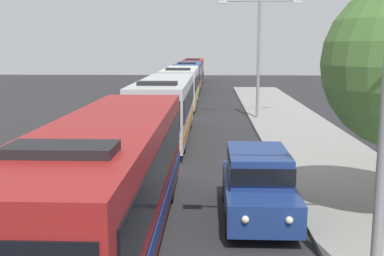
{
  "coord_description": "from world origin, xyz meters",
  "views": [
    {
      "loc": [
        1.09,
        0.73,
        4.75
      ],
      "look_at": [
        0.45,
        16.5,
        2.02
      ],
      "focal_mm": 44.36,
      "sensor_mm": 36.0,
      "label": 1
    }
  ],
  "objects_px": {
    "bus_lead": "(110,177)",
    "bus_rear": "(194,69)",
    "bus_second_in_line": "(165,106)",
    "white_suv": "(258,182)",
    "streetlamp_mid": "(259,45)",
    "bus_fourth_in_line": "(189,76)",
    "bus_middle": "(181,86)"
  },
  "relations": [
    {
      "from": "bus_fourth_in_line",
      "to": "bus_rear",
      "type": "relative_size",
      "value": 1.06
    },
    {
      "from": "bus_middle",
      "to": "bus_fourth_in_line",
      "type": "xyz_separation_m",
      "value": [
        0.0,
        12.56,
        0.0
      ]
    },
    {
      "from": "bus_lead",
      "to": "streetlamp_mid",
      "type": "relative_size",
      "value": 1.55
    },
    {
      "from": "bus_second_in_line",
      "to": "white_suv",
      "type": "bearing_deg",
      "value": -72.18
    },
    {
      "from": "white_suv",
      "to": "bus_second_in_line",
      "type": "bearing_deg",
      "value": 107.82
    },
    {
      "from": "bus_second_in_line",
      "to": "white_suv",
      "type": "distance_m",
      "value": 12.1
    },
    {
      "from": "bus_lead",
      "to": "bus_second_in_line",
      "type": "bearing_deg",
      "value": 90.0
    },
    {
      "from": "bus_lead",
      "to": "bus_middle",
      "type": "xyz_separation_m",
      "value": [
        -0.0,
        26.52,
        -0.0
      ]
    },
    {
      "from": "bus_lead",
      "to": "bus_middle",
      "type": "relative_size",
      "value": 1.12
    },
    {
      "from": "bus_second_in_line",
      "to": "streetlamp_mid",
      "type": "relative_size",
      "value": 1.47
    },
    {
      "from": "white_suv",
      "to": "bus_rear",
      "type": "bearing_deg",
      "value": 94.17
    },
    {
      "from": "white_suv",
      "to": "streetlamp_mid",
      "type": "relative_size",
      "value": 0.61
    },
    {
      "from": "bus_second_in_line",
      "to": "bus_rear",
      "type": "bearing_deg",
      "value": 90.0
    },
    {
      "from": "bus_fourth_in_line",
      "to": "bus_second_in_line",
      "type": "bearing_deg",
      "value": -90.0
    },
    {
      "from": "bus_lead",
      "to": "white_suv",
      "type": "relative_size",
      "value": 2.56
    },
    {
      "from": "streetlamp_mid",
      "to": "white_suv",
      "type": "bearing_deg",
      "value": -95.39
    },
    {
      "from": "bus_lead",
      "to": "streetlamp_mid",
      "type": "height_order",
      "value": "streetlamp_mid"
    },
    {
      "from": "bus_second_in_line",
      "to": "bus_lead",
      "type": "bearing_deg",
      "value": -90.0
    },
    {
      "from": "bus_middle",
      "to": "white_suv",
      "type": "height_order",
      "value": "bus_middle"
    },
    {
      "from": "bus_second_in_line",
      "to": "bus_rear",
      "type": "xyz_separation_m",
      "value": [
        0.0,
        39.2,
        0.0
      ]
    },
    {
      "from": "bus_second_in_line",
      "to": "streetlamp_mid",
      "type": "bearing_deg",
      "value": 50.32
    },
    {
      "from": "bus_middle",
      "to": "bus_second_in_line",
      "type": "bearing_deg",
      "value": -90.0
    },
    {
      "from": "bus_middle",
      "to": "streetlamp_mid",
      "type": "bearing_deg",
      "value": -50.35
    },
    {
      "from": "bus_lead",
      "to": "bus_fourth_in_line",
      "type": "bearing_deg",
      "value": 90.0
    },
    {
      "from": "bus_middle",
      "to": "bus_rear",
      "type": "relative_size",
      "value": 0.91
    },
    {
      "from": "bus_fourth_in_line",
      "to": "white_suv",
      "type": "distance_m",
      "value": 37.28
    },
    {
      "from": "bus_lead",
      "to": "bus_rear",
      "type": "relative_size",
      "value": 1.02
    },
    {
      "from": "bus_middle",
      "to": "bus_rear",
      "type": "distance_m",
      "value": 26.18
    },
    {
      "from": "bus_second_in_line",
      "to": "bus_fourth_in_line",
      "type": "bearing_deg",
      "value": 90.0
    },
    {
      "from": "white_suv",
      "to": "bus_middle",
      "type": "bearing_deg",
      "value": 98.58
    },
    {
      "from": "bus_fourth_in_line",
      "to": "white_suv",
      "type": "height_order",
      "value": "bus_fourth_in_line"
    },
    {
      "from": "bus_lead",
      "to": "bus_middle",
      "type": "height_order",
      "value": "same"
    }
  ]
}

